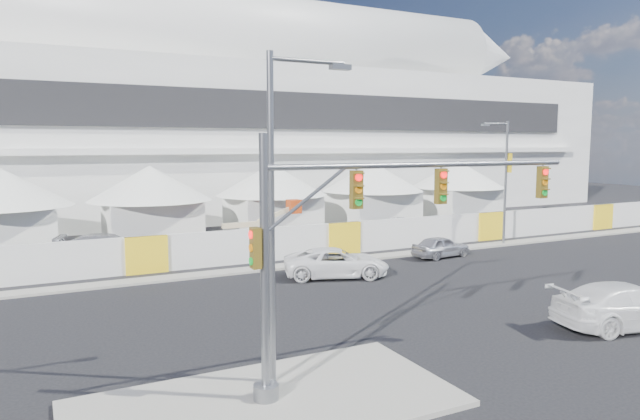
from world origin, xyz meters
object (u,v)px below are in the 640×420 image
pickup_curb (336,263)px  boom_lift (242,239)px  streetlight_curb (504,174)px  streetlight_median (279,196)px  lot_car_a (406,228)px  lot_car_b (557,213)px  lot_car_c (108,248)px  traffic_mast (346,244)px  pickup_near (628,306)px  sedan_silver (441,247)px

pickup_curb → boom_lift: boom_lift is taller
streetlight_curb → streetlight_median: bearing=-147.2°
lot_car_a → lot_car_b: bearing=-52.5°
streetlight_curb → boom_lift: streetlight_curb is taller
lot_car_c → streetlight_median: bearing=-157.1°
pickup_curb → traffic_mast: traffic_mast is taller
lot_car_b → streetlight_median: bearing=138.5°
traffic_mast → pickup_near: bearing=-0.5°
sedan_silver → streetlight_median: (-15.90, -12.78, 4.74)m
streetlight_curb → lot_car_a: bearing=129.0°
lot_car_c → traffic_mast: size_ratio=0.52×
pickup_curb → boom_lift: bearing=34.3°
streetlight_median → streetlight_curb: bearing=32.8°
traffic_mast → streetlight_median: (-1.55, 0.98, 1.29)m
lot_car_a → traffic_mast: size_ratio=0.41×
pickup_curb → streetlight_median: 14.28m
lot_car_b → traffic_mast: bearing=140.8°
pickup_near → streetlight_median: 14.35m
sedan_silver → lot_car_b: (19.84, 8.55, 0.06)m
lot_car_b → lot_car_c: bearing=109.0°
sedan_silver → pickup_curb: bearing=95.6°
pickup_curb → lot_car_b: 29.81m
pickup_near → lot_car_b: (22.18, 22.42, -0.12)m
pickup_curb → streetlight_curb: size_ratio=0.65×
streetlight_curb → boom_lift: (-16.85, 5.22, -4.01)m
pickup_near → boom_lift: bearing=34.3°
streetlight_median → boom_lift: (5.54, 19.63, -4.53)m
sedan_silver → lot_car_c: 19.78m
pickup_curb → streetlight_median: size_ratio=0.59×
pickup_near → lot_car_b: bearing=-31.5°
pickup_near → lot_car_c: pickup_near is taller
streetlight_curb → boom_lift: bearing=162.8°
pickup_near → traffic_mast: traffic_mast is taller
pickup_curb → lot_car_a: 13.49m
lot_car_a → traffic_mast: traffic_mast is taller
sedan_silver → streetlight_curb: bearing=-82.2°
streetlight_curb → lot_car_c: bearing=166.3°
streetlight_median → boom_lift: bearing=74.2°
streetlight_median → pickup_curb: bearing=55.0°
traffic_mast → sedan_silver: bearing=43.8°
pickup_curb → streetlight_median: streetlight_median is taller
lot_car_b → streetlight_median: 41.88m
pickup_near → pickup_curb: bearing=38.8°
lot_car_a → streetlight_curb: 7.90m
lot_car_b → streetlight_median: streetlight_median is taller
pickup_curb → traffic_mast: size_ratio=0.50×
pickup_near → streetlight_curb: bearing=-16.5°
pickup_near → lot_car_b: 31.53m
pickup_near → sedan_silver: bearing=3.6°
pickup_near → traffic_mast: (-12.01, 0.11, 3.27)m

